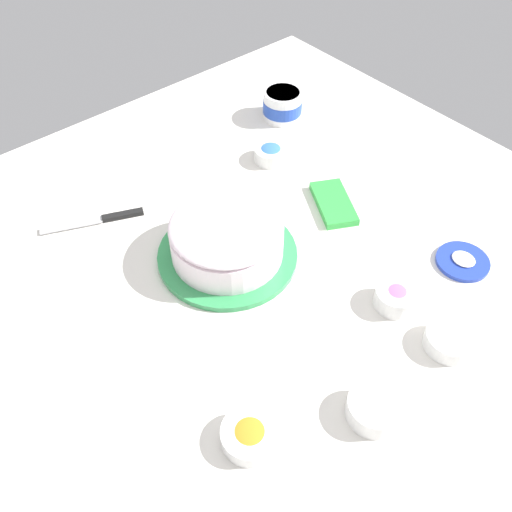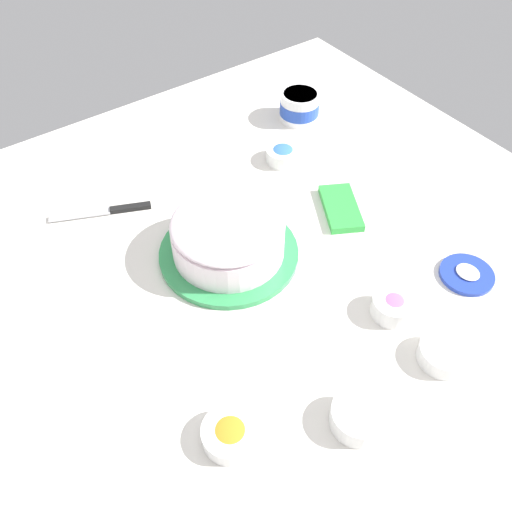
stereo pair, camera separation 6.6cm
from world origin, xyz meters
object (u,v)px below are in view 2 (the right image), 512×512
Objects in this scene: sprinkle_bowl_green at (358,417)px; sprinkle_bowl_pink at (393,306)px; frosting_tub_lid at (467,274)px; frosting_tub at (300,106)px; sprinkle_bowl_yellow at (444,353)px; spreading_knife at (110,211)px; sprinkle_bowl_blue at (283,154)px; sprinkle_bowl_orange at (230,434)px; candy_box_lower at (341,208)px; frosted_cake at (228,238)px.

sprinkle_bowl_pink is (0.13, -0.22, 0.00)m from sprinkle_bowl_green.
frosting_tub is at bearing -6.55° from frosting_tub_lid.
sprinkle_bowl_green is (-0.00, 0.22, 0.00)m from sprinkle_bowl_yellow.
sprinkle_bowl_pink reaches higher than sprinkle_bowl_yellow.
spreading_knife is 2.63× the size of sprinkle_bowl_blue.
candy_box_lower is (0.32, -0.53, -0.01)m from sprinkle_bowl_orange.
sprinkle_bowl_yellow is 0.13m from sprinkle_bowl_pink.
frosting_tub is 0.61m from spreading_knife.
sprinkle_bowl_blue and sprinkle_bowl_green have the same top height.
sprinkle_bowl_blue is 0.89× the size of sprinkle_bowl_yellow.
sprinkle_bowl_yellow is 0.22m from sprinkle_bowl_green.
frosting_tub is 1.14× the size of sprinkle_bowl_green.
candy_box_lower is (-0.31, -0.45, 0.00)m from spreading_knife.
sprinkle_bowl_yellow is 0.63× the size of candy_box_lower.
frosting_tub is 0.67m from frosting_tub_lid.
spreading_knife is 2.29× the size of sprinkle_bowl_orange.
frosted_cake is at bearing 29.09° from sprinkle_bowl_pink.
sprinkle_bowl_yellow is at bearing -179.34° from sprinkle_bowl_pink.
spreading_knife is at bearing 79.98° from sprinkle_bowl_blue.
frosted_cake reaches higher than frosting_tub_lid.
sprinkle_bowl_green is 0.63× the size of candy_box_lower.
frosting_tub is 0.96× the size of frosting_tub_lid.
sprinkle_bowl_blue is 0.53m from sprinkle_bowl_pink.
sprinkle_bowl_green is at bearing 105.01° from frosting_tub_lid.
frosting_tub is 1.13× the size of sprinkle_bowl_orange.
frosting_tub_lid is at bearing 173.45° from frosting_tub.
frosted_cake is at bearing 21.67° from sprinkle_bowl_yellow.
frosting_tub is 0.72× the size of candy_box_lower.
sprinkle_bowl_green reaches higher than frosting_tub_lid.
sprinkle_bowl_green reaches higher than sprinkle_bowl_orange.
frosted_cake is 3.58× the size of sprinkle_bowl_blue.
sprinkle_bowl_yellow is at bearing -167.20° from candy_box_lower.
frosted_cake reaches higher than sprinkle_bowl_pink.
sprinkle_bowl_yellow is (-0.10, -0.41, -0.00)m from sprinkle_bowl_orange.
sprinkle_bowl_pink reaches higher than frosting_tub_lid.
sprinkle_bowl_blue is 0.66m from sprinkle_bowl_yellow.
sprinkle_bowl_orange is at bearing 173.01° from spreading_knife.
spreading_knife is 0.68m from sprinkle_bowl_pink.
candy_box_lower is at bearing 14.94° from frosting_tub_lid.
spreading_knife is 1.46× the size of candy_box_lower.
frosted_cake is 3.18× the size of sprinkle_bowl_yellow.
sprinkle_bowl_orange is at bearing 136.13° from sprinkle_bowl_blue.
sprinkle_bowl_orange is 1.02× the size of sprinkle_bowl_yellow.
sprinkle_bowl_orange is at bearing 62.09° from sprinkle_bowl_green.
spreading_knife is 0.55m from candy_box_lower.
sprinkle_bowl_yellow is at bearing 169.62° from sprinkle_bowl_blue.
sprinkle_bowl_yellow is 0.99× the size of sprinkle_bowl_green.
frosting_tub is at bearing -45.26° from sprinkle_bowl_orange.
sprinkle_bowl_green is at bearing 121.92° from sprinkle_bowl_pink.
sprinkle_bowl_pink is at bearing 0.66° from sprinkle_bowl_yellow.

